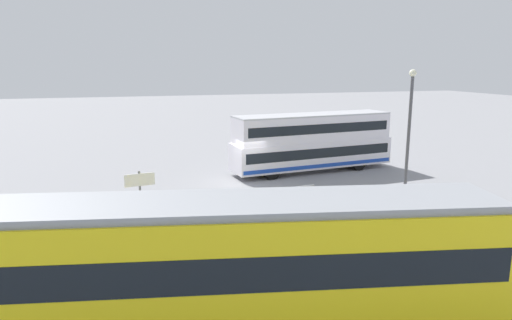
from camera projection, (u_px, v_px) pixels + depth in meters
name	position (u px, v px, depth m)	size (l,w,h in m)	color
ground_plane	(246.00, 182.00, 27.48)	(160.00, 160.00, 0.00)	gray
double_decker_bus	(312.00, 142.00, 29.98)	(11.23, 3.64, 3.84)	silver
tram_yellow	(203.00, 265.00, 11.79)	(16.06, 5.58, 3.62)	yellow
pedestrian_near_railing	(184.00, 206.00, 19.39)	(0.42, 0.42, 1.80)	black
pedestrian_crossing	(333.00, 208.00, 19.50)	(0.40, 0.40, 1.61)	#4C3F2D
pedestrian_railing	(234.00, 201.00, 21.16)	(8.61, 1.14, 1.08)	gray
info_sign	(140.00, 188.00, 19.40)	(1.28, 0.22, 2.55)	slate
street_lamp	(409.00, 127.00, 22.47)	(0.36, 0.36, 6.79)	#4C4C51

